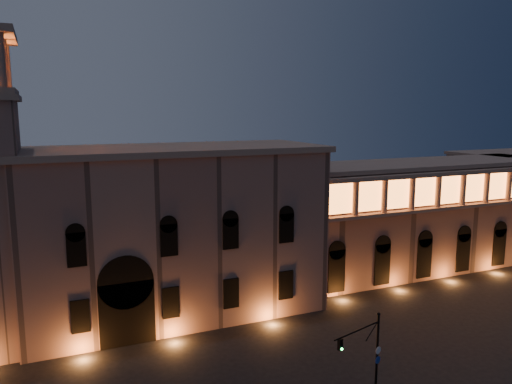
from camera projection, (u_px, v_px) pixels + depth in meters
government_building at (174, 231)px, 51.83m from camera, size 30.80×12.80×17.60m
colonnade_wing at (419, 215)px, 67.16m from camera, size 40.60×11.50×14.50m
traffic_light at (370, 358)px, 35.91m from camera, size 4.81×1.65×6.83m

